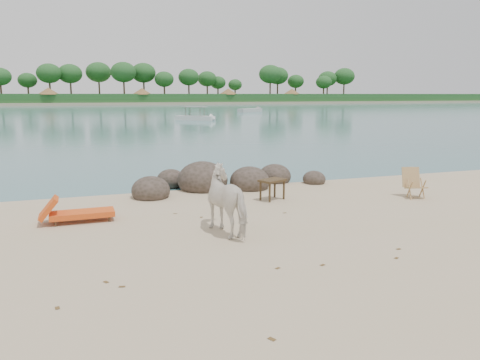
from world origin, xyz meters
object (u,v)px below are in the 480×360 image
at_px(side_table, 272,191).
at_px(deck_chair, 416,184).
at_px(lounge_chair, 82,211).
at_px(cow, 231,201).
at_px(boulders, 218,182).

distance_m(side_table, deck_chair, 4.07).
bearing_deg(side_table, deck_chair, -39.48).
bearing_deg(side_table, lounge_chair, 163.19).
bearing_deg(deck_chair, cow, -147.79).
height_order(side_table, deck_chair, deck_chair).
relative_size(cow, side_table, 2.34).
xyz_separation_m(side_table, lounge_chair, (-4.98, -0.62, -0.02)).
xyz_separation_m(boulders, side_table, (0.92, -2.14, 0.07)).
height_order(boulders, side_table, boulders).
bearing_deg(deck_chair, boulders, 164.78).
bearing_deg(boulders, lounge_chair, -145.86).
bearing_deg(lounge_chair, cow, -33.85).
xyz_separation_m(cow, lounge_chair, (-2.95, 1.93, -0.44)).
bearing_deg(cow, deck_chair, 179.93).
height_order(boulders, deck_chair, boulders).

